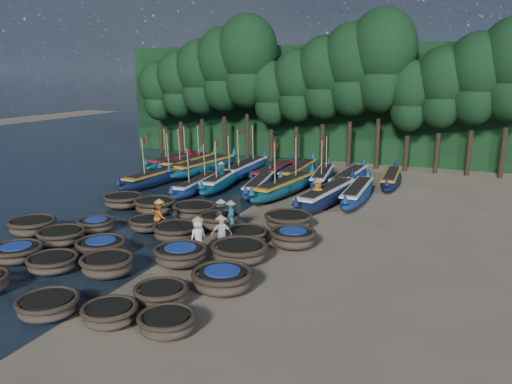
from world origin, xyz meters
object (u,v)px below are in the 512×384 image
at_px(coracle_20, 123,201).
at_px(long_boat_11, 205,166).
at_px(long_boat_4, 222,180).
at_px(coracle_22, 194,210).
at_px(fisherman_2, 160,216).
at_px(long_boat_7, 327,195).
at_px(fisherman_3, 221,217).
at_px(coracle_21, 155,206).
at_px(coracle_8, 161,294).
at_px(long_boat_16, 349,178).
at_px(long_boat_9, 176,160).
at_px(coracle_4, 167,323).
at_px(coracle_17, 176,232).
at_px(long_boat_17, 391,179).
at_px(coracle_16, 148,224).
at_px(long_boat_5, 259,185).
at_px(fisherman_4, 221,233).
at_px(coracle_7, 107,265).
at_px(coracle_12, 101,247).
at_px(fisherman_5, 222,175).
at_px(coracle_5, 16,252).
at_px(coracle_11, 61,236).
at_px(fisherman_1, 231,216).
at_px(coracle_24, 288,220).
at_px(coracle_9, 222,279).
at_px(coracle_18, 246,235).
at_px(long_boat_13, 273,172).
at_px(coracle_10, 32,226).
at_px(long_boat_8, 357,193).
at_px(long_boat_2, 157,177).
at_px(long_boat_12, 245,168).
at_px(fisherman_0, 198,235).
at_px(coracle_2, 48,305).
at_px(long_boat_15, 322,176).
at_px(coracle_3, 110,314).
at_px(long_boat_3, 197,185).
at_px(coracle_13, 181,255).
at_px(coracle_23, 219,221).
at_px(long_boat_14, 298,171).
at_px(fisherman_6, 317,194).

relative_size(coracle_20, long_boat_11, 0.27).
bearing_deg(long_boat_11, long_boat_4, -39.94).
bearing_deg(coracle_22, fisherman_2, -96.35).
bearing_deg(long_boat_7, fisherman_3, -106.18).
xyz_separation_m(coracle_21, long_boat_11, (-2.85, 10.97, 0.11)).
xyz_separation_m(coracle_8, long_boat_16, (1.79, 20.67, 0.13)).
bearing_deg(long_boat_9, long_boat_4, -30.79).
bearing_deg(long_boat_11, coracle_4, -56.28).
xyz_separation_m(coracle_17, long_boat_9, (-10.01, 16.09, 0.07)).
bearing_deg(long_boat_7, long_boat_17, 75.84).
xyz_separation_m(coracle_16, long_boat_5, (1.92, 9.78, 0.11)).
bearing_deg(fisherman_4, long_boat_11, 86.05).
height_order(coracle_7, coracle_12, coracle_7).
bearing_deg(long_boat_9, long_boat_7, -18.52).
bearing_deg(fisherman_5, coracle_20, -37.88).
bearing_deg(coracle_5, coracle_22, 66.09).
bearing_deg(coracle_11, coracle_21, 79.64).
bearing_deg(coracle_16, fisherman_1, 17.81).
xyz_separation_m(coracle_12, coracle_17, (1.88, 3.03, 0.01)).
xyz_separation_m(coracle_24, long_boat_9, (-14.30, 12.41, 0.05)).
height_order(coracle_9, coracle_18, coracle_9).
bearing_deg(coracle_7, coracle_21, 111.90).
bearing_deg(long_boat_13, long_boat_9, 175.48).
bearing_deg(long_boat_5, coracle_10, -127.70).
distance_m(coracle_11, long_boat_16, 19.67).
bearing_deg(coracle_18, coracle_21, 159.39).
bearing_deg(fisherman_5, long_boat_9, -141.65).
distance_m(coracle_5, long_boat_8, 19.11).
distance_m(long_boat_2, fisherman_1, 12.24).
bearing_deg(coracle_11, fisherman_2, 44.41).
bearing_deg(long_boat_7, coracle_7, -102.43).
xyz_separation_m(coracle_22, long_boat_7, (5.86, 5.58, 0.12)).
bearing_deg(long_boat_12, fisherman_3, -72.09).
height_order(coracle_4, long_boat_13, long_boat_13).
bearing_deg(fisherman_0, coracle_20, -98.88).
relative_size(coracle_2, fisherman_4, 1.25).
relative_size(coracle_8, long_boat_2, 0.24).
height_order(coracle_12, long_boat_4, long_boat_4).
relative_size(long_boat_11, fisherman_0, 4.81).
height_order(coracle_2, fisherman_1, fisherman_1).
bearing_deg(coracle_10, long_boat_15, 59.12).
xyz_separation_m(coracle_9, long_boat_2, (-12.08, 13.85, 0.07)).
relative_size(coracle_3, long_boat_3, 0.30).
distance_m(long_boat_5, long_boat_13, 4.47).
height_order(coracle_11, coracle_13, coracle_13).
height_order(coracle_23, long_boat_14, long_boat_14).
xyz_separation_m(coracle_7, fisherman_2, (-1.06, 5.27, 0.42)).
relative_size(coracle_17, fisherman_6, 1.38).
distance_m(coracle_10, fisherman_3, 9.20).
distance_m(coracle_21, fisherman_5, 6.96).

